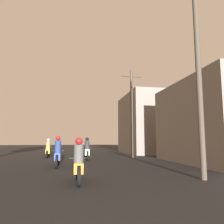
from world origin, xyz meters
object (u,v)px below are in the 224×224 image
object	(u,v)px
motorcycle_orange	(78,164)
motorcycle_blue	(58,154)
utility_pole_near	(198,68)
utility_pole_far	(132,111)
building_right_near	(214,122)
motorcycle_yellow	(48,150)
motorcycle_white	(87,151)
building_right_far	(144,124)

from	to	relation	value
motorcycle_orange	motorcycle_blue	world-z (taller)	motorcycle_blue
utility_pole_near	utility_pole_far	xyz separation A→B (m)	(0.13, 9.52, -0.36)
utility_pole_near	utility_pole_far	distance (m)	9.53
motorcycle_blue	building_right_near	xyz separation A→B (m)	(9.17, 0.04, 1.81)
motorcycle_blue	utility_pole_near	world-z (taller)	utility_pole_near
motorcycle_orange	motorcycle_yellow	size ratio (longest dim) A/B	0.92
motorcycle_white	utility_pole_far	size ratio (longest dim) A/B	0.29
motorcycle_blue	motorcycle_yellow	xyz separation A→B (m)	(-1.10, 6.16, -0.03)
motorcycle_orange	motorcycle_yellow	bearing A→B (deg)	106.13
building_right_near	building_right_far	xyz separation A→B (m)	(-0.93, 10.21, 0.61)
building_right_far	motorcycle_blue	bearing A→B (deg)	-128.77
motorcycle_blue	utility_pole_near	xyz separation A→B (m)	(5.20, -4.77, 3.37)
motorcycle_orange	building_right_far	size ratio (longest dim) A/B	0.25
motorcycle_orange	motorcycle_white	size ratio (longest dim) A/B	0.94
building_right_near	utility_pole_far	world-z (taller)	utility_pole_far
utility_pole_far	motorcycle_blue	bearing A→B (deg)	-138.31
utility_pole_far	motorcycle_orange	bearing A→B (deg)	-115.62
motorcycle_blue	utility_pole_near	bearing A→B (deg)	-42.11
motorcycle_yellow	building_right_near	world-z (taller)	building_right_near
motorcycle_blue	motorcycle_white	size ratio (longest dim) A/B	1.06
motorcycle_orange	utility_pole_near	world-z (taller)	utility_pole_near
motorcycle_white	building_right_near	size ratio (longest dim) A/B	0.27
building_right_far	utility_pole_near	xyz separation A→B (m)	(-3.04, -15.03, 0.95)
motorcycle_yellow	building_right_far	bearing A→B (deg)	22.40
motorcycle_white	utility_pole_far	distance (m)	4.85
motorcycle_white	utility_pole_near	size ratio (longest dim) A/B	0.26
building_right_far	motorcycle_orange	bearing A→B (deg)	-116.45
building_right_far	utility_pole_near	bearing A→B (deg)	-101.42
motorcycle_orange	motorcycle_yellow	xyz separation A→B (m)	(-2.02, 10.61, 0.01)
motorcycle_white	utility_pole_near	bearing A→B (deg)	-74.17
building_right_near	building_right_far	size ratio (longest dim) A/B	1.00
motorcycle_orange	building_right_far	bearing A→B (deg)	68.88
motorcycle_blue	motorcycle_white	world-z (taller)	motorcycle_blue
motorcycle_orange	utility_pole_far	xyz separation A→B (m)	(4.41, 9.20, 3.05)
motorcycle_orange	utility_pole_near	bearing A→B (deg)	1.00
building_right_near	building_right_far	world-z (taller)	building_right_far
motorcycle_yellow	building_right_far	xyz separation A→B (m)	(9.34, 4.09, 2.44)
motorcycle_blue	building_right_far	size ratio (longest dim) A/B	0.28
motorcycle_white	building_right_far	bearing A→B (deg)	39.38
motorcycle_blue	motorcycle_yellow	size ratio (longest dim) A/B	1.04
motorcycle_blue	motorcycle_white	xyz separation A→B (m)	(1.75, 3.49, -0.01)
motorcycle_orange	motorcycle_white	xyz separation A→B (m)	(0.83, 7.93, 0.03)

